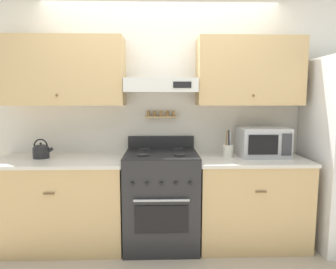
# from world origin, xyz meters

# --- Properties ---
(ground_plane) EXTENTS (16.00, 16.00, 0.00)m
(ground_plane) POSITION_xyz_m (0.00, 0.00, 0.00)
(ground_plane) COLOR #B2A38E
(wall_back) EXTENTS (5.20, 0.46, 2.55)m
(wall_back) POSITION_xyz_m (-0.04, 0.64, 1.44)
(wall_back) COLOR silver
(wall_back) RESTS_ON ground_plane
(counter_left) EXTENTS (1.29, 0.68, 0.89)m
(counter_left) POSITION_xyz_m (-1.01, 0.35, 0.45)
(counter_left) COLOR tan
(counter_left) RESTS_ON ground_plane
(counter_right) EXTENTS (1.10, 0.68, 0.89)m
(counter_right) POSITION_xyz_m (0.91, 0.35, 0.45)
(counter_right) COLOR tan
(counter_right) RESTS_ON ground_plane
(stove_range) EXTENTS (0.72, 0.70, 1.08)m
(stove_range) POSITION_xyz_m (0.00, 0.33, 0.48)
(stove_range) COLOR #232326
(stove_range) RESTS_ON ground_plane
(tea_kettle) EXTENTS (0.20, 0.16, 0.20)m
(tea_kettle) POSITION_xyz_m (-1.21, 0.40, 0.97)
(tea_kettle) COLOR #232326
(tea_kettle) RESTS_ON counter_left
(microwave) EXTENTS (0.49, 0.36, 0.30)m
(microwave) POSITION_xyz_m (1.05, 0.41, 1.04)
(microwave) COLOR #ADAFB5
(microwave) RESTS_ON counter_right
(utensil_crock) EXTENTS (0.10, 0.10, 0.28)m
(utensil_crock) POSITION_xyz_m (0.69, 0.40, 0.96)
(utensil_crock) COLOR silver
(utensil_crock) RESTS_ON counter_right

